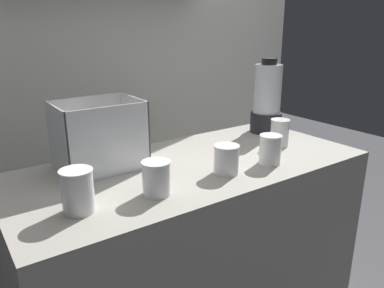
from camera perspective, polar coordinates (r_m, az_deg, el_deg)
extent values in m
cube|color=#9E998E|center=(1.68, 0.00, -17.54)|extent=(1.40, 0.64, 0.90)
cube|color=silver|center=(2.05, -12.70, 12.64)|extent=(2.60, 0.04, 2.50)
cube|color=white|center=(1.46, -13.67, -3.35)|extent=(0.30, 0.23, 0.01)
cube|color=white|center=(1.33, -12.26, 0.22)|extent=(0.30, 0.01, 0.26)
cube|color=white|center=(1.53, -15.57, 2.29)|extent=(0.30, 0.01, 0.26)
cube|color=white|center=(1.38, -19.78, 0.29)|extent=(0.01, 0.23, 0.26)
cube|color=white|center=(1.48, -8.66, 2.29)|extent=(0.01, 0.23, 0.26)
cone|color=orange|center=(1.44, -15.57, -3.21)|extent=(0.03, 0.15, 0.02)
cone|color=orange|center=(1.48, -12.52, -2.24)|extent=(0.16, 0.05, 0.03)
cone|color=orange|center=(1.49, -12.22, -2.07)|extent=(0.09, 0.18, 0.04)
cone|color=orange|center=(1.47, -12.26, -2.22)|extent=(0.18, 0.14, 0.04)
cone|color=orange|center=(1.44, -13.34, -1.93)|extent=(0.10, 0.13, 0.02)
cone|color=orange|center=(1.44, -15.02, -1.61)|extent=(0.05, 0.19, 0.03)
cone|color=orange|center=(1.45, -13.56, -1.30)|extent=(0.13, 0.16, 0.03)
cone|color=orange|center=(1.44, -13.13, -1.32)|extent=(0.12, 0.18, 0.03)
cone|color=orange|center=(1.41, -15.74, -0.52)|extent=(0.10, 0.17, 0.03)
cone|color=orange|center=(1.44, -14.01, -0.23)|extent=(0.07, 0.16, 0.03)
cone|color=orange|center=(1.44, -13.93, -0.57)|extent=(0.09, 0.19, 0.03)
cylinder|color=black|center=(1.92, 11.19, 3.31)|extent=(0.16, 0.16, 0.10)
cylinder|color=silver|center=(1.89, 11.49, 8.25)|extent=(0.13, 0.13, 0.24)
cylinder|color=orange|center=(1.90, 11.31, 5.35)|extent=(0.12, 0.12, 0.04)
cylinder|color=black|center=(1.87, 11.75, 12.27)|extent=(0.07, 0.07, 0.03)
cylinder|color=white|center=(1.12, -17.07, -7.03)|extent=(0.09, 0.09, 0.12)
cylinder|color=orange|center=(1.13, -16.99, -7.79)|extent=(0.08, 0.08, 0.09)
cylinder|color=white|center=(1.10, -17.37, -3.95)|extent=(0.10, 0.10, 0.01)
cylinder|color=white|center=(1.19, -5.46, -5.35)|extent=(0.09, 0.09, 0.11)
cylinder|color=red|center=(1.19, -5.45, -5.75)|extent=(0.08, 0.08, 0.09)
cylinder|color=white|center=(1.17, -5.54, -2.82)|extent=(0.09, 0.09, 0.01)
cylinder|color=white|center=(1.36, 5.26, -2.48)|extent=(0.09, 0.09, 0.10)
cylinder|color=maroon|center=(1.36, 5.25, -2.80)|extent=(0.08, 0.08, 0.08)
cylinder|color=white|center=(1.34, 5.32, -0.33)|extent=(0.09, 0.09, 0.01)
cylinder|color=white|center=(1.48, 11.86, -0.93)|extent=(0.08, 0.08, 0.11)
cylinder|color=maroon|center=(1.48, 11.82, -1.56)|extent=(0.08, 0.08, 0.07)
cylinder|color=white|center=(1.46, 12.00, 1.21)|extent=(0.09, 0.09, 0.01)
cylinder|color=white|center=(1.70, 13.24, 1.58)|extent=(0.08, 0.08, 0.12)
cylinder|color=orange|center=(1.71, 13.19, 0.91)|extent=(0.07, 0.07, 0.07)
cylinder|color=white|center=(1.69, 13.39, 3.56)|extent=(0.08, 0.08, 0.01)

